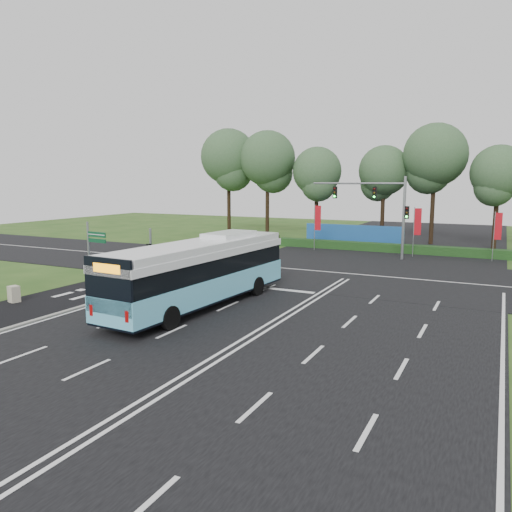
{
  "coord_description": "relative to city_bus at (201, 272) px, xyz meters",
  "views": [
    {
      "loc": [
        9.46,
        -22.36,
        6.62
      ],
      "look_at": [
        -2.63,
        2.0,
        2.51
      ],
      "focal_mm": 35.0,
      "sensor_mm": 36.0,
      "label": 1
    }
  ],
  "objects": [
    {
      "name": "ground",
      "position": [
        4.57,
        0.58,
        -1.88
      ],
      "size": [
        120.0,
        120.0,
        0.0
      ],
      "primitive_type": "plane",
      "color": "#284C19",
      "rests_on": "ground"
    },
    {
      "name": "road_main",
      "position": [
        4.57,
        0.58,
        -1.86
      ],
      "size": [
        20.0,
        120.0,
        0.04
      ],
      "primitive_type": "cube",
      "color": "black",
      "rests_on": "ground"
    },
    {
      "name": "road_cross",
      "position": [
        4.57,
        12.58,
        -1.86
      ],
      "size": [
        120.0,
        14.0,
        0.05
      ],
      "primitive_type": "cube",
      "color": "black",
      "rests_on": "ground"
    },
    {
      "name": "bike_path",
      "position": [
        -7.93,
        -2.42,
        -1.85
      ],
      "size": [
        5.0,
        18.0,
        0.06
      ],
      "primitive_type": "cube",
      "color": "black",
      "rests_on": "ground"
    },
    {
      "name": "kerb_strip",
      "position": [
        -5.53,
        -2.42,
        -1.82
      ],
      "size": [
        0.25,
        18.0,
        0.12
      ],
      "primitive_type": "cube",
      "color": "gray",
      "rests_on": "ground"
    },
    {
      "name": "city_bus",
      "position": [
        0.0,
        0.0,
        0.0
      ],
      "size": [
        3.52,
        13.18,
        3.74
      ],
      "rotation": [
        0.0,
        0.0,
        -0.06
      ],
      "color": "#66CCED",
      "rests_on": "ground"
    },
    {
      "name": "pedestrian_signal",
      "position": [
        -5.63,
        2.94,
        0.13
      ],
      "size": [
        0.33,
        0.43,
        3.69
      ],
      "rotation": [
        0.0,
        0.0,
        -0.25
      ],
      "color": "gray",
      "rests_on": "ground"
    },
    {
      "name": "street_sign",
      "position": [
        -8.06,
        0.51,
        0.74
      ],
      "size": [
        1.62,
        0.28,
        4.18
      ],
      "rotation": [
        0.0,
        0.0,
        -0.12
      ],
      "color": "gray",
      "rests_on": "ground"
    },
    {
      "name": "utility_cabinet",
      "position": [
        -9.62,
        -3.86,
        -1.41
      ],
      "size": [
        0.67,
        0.6,
        0.95
      ],
      "primitive_type": "cube",
      "rotation": [
        0.0,
        0.0,
        -0.23
      ],
      "color": "beige",
      "rests_on": "ground"
    },
    {
      "name": "banner_flag_left",
      "position": [
        -1.84,
        23.29,
        0.98
      ],
      "size": [
        0.65,
        0.08,
        4.38
      ],
      "rotation": [
        0.0,
        0.0,
        -0.04
      ],
      "color": "gray",
      "rests_on": "ground"
    },
    {
      "name": "banner_flag_mid",
      "position": [
        7.34,
        23.14,
        0.97
      ],
      "size": [
        0.62,
        0.26,
        4.37
      ],
      "rotation": [
        0.0,
        0.0,
        0.35
      ],
      "color": "gray",
      "rests_on": "ground"
    },
    {
      "name": "banner_flag_right",
      "position": [
        13.66,
        23.36,
        0.83
      ],
      "size": [
        0.59,
        0.23,
        4.14
      ],
      "rotation": [
        0.0,
        0.0,
        0.31
      ],
      "color": "gray",
      "rests_on": "ground"
    },
    {
      "name": "traffic_light_gantry",
      "position": [
        4.78,
        21.08,
        2.78
      ],
      "size": [
        8.41,
        0.28,
        7.0
      ],
      "color": "gray",
      "rests_on": "ground"
    },
    {
      "name": "hedge",
      "position": [
        4.57,
        25.08,
        -1.48
      ],
      "size": [
        22.0,
        1.2,
        0.8
      ],
      "primitive_type": "cube",
      "color": "#163412",
      "rests_on": "ground"
    },
    {
      "name": "blue_hoarding",
      "position": [
        0.57,
        27.58,
        -0.78
      ],
      "size": [
        10.0,
        0.3,
        2.2
      ],
      "primitive_type": "cube",
      "color": "#1D549E",
      "rests_on": "ground"
    },
    {
      "name": "eucalyptus_row",
      "position": [
        6.01,
        31.5,
        6.69
      ],
      "size": [
        53.59,
        8.95,
        12.81
      ],
      "color": "black",
      "rests_on": "ground"
    }
  ]
}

